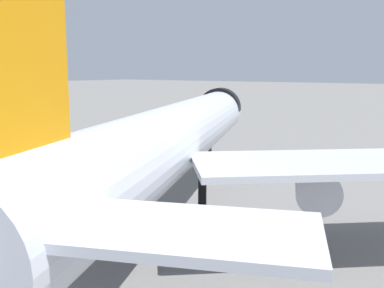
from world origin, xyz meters
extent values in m
plane|color=slate|center=(0.00, 0.00, 0.00)|extent=(900.00, 900.00, 0.00)
cylinder|color=silver|center=(2.60, 0.53, 7.63)|extent=(51.69, 26.99, 5.87)
cone|color=silver|center=(27.27, 11.33, 7.63)|extent=(8.22, 7.86, 5.75)
cylinder|color=black|center=(26.19, 10.86, 8.07)|extent=(4.80, 6.49, 5.93)
cylinder|color=#B7BAC1|center=(-4.90, 10.50, 4.96)|extent=(8.20, 5.98, 3.23)
cube|color=silver|center=(4.83, -14.93, 6.90)|extent=(22.55, 23.84, 0.47)
cylinder|color=#B7BAC1|center=(4.85, -11.75, 4.96)|extent=(8.20, 5.98, 3.23)
cube|color=orange|center=(-18.12, -8.55, 12.33)|extent=(6.16, 3.13, 9.39)
cube|color=silver|center=(-16.57, -14.76, 8.22)|extent=(8.33, 10.82, 0.35)
cylinder|color=black|center=(18.39, 7.44, 2.35)|extent=(0.70, 0.70, 4.70)
cylinder|color=black|center=(-1.10, 2.27, 2.35)|extent=(0.70, 0.70, 4.70)
cylinder|color=black|center=(1.37, -3.38, 2.35)|extent=(0.70, 0.70, 4.70)
cone|color=#F2600C|center=(18.97, 33.06, 0.32)|extent=(0.52, 0.52, 0.65)
camera|label=1|loc=(-27.71, -23.56, 13.54)|focal=41.29mm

